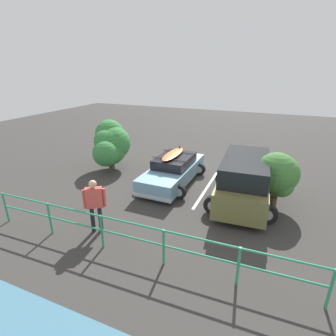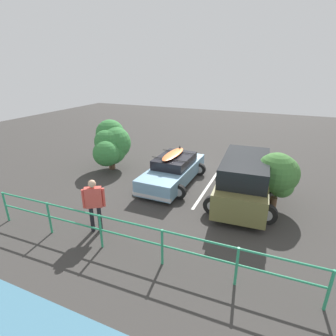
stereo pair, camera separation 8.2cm
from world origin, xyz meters
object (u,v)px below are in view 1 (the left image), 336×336
bush_near_left (110,144)px  bush_near_right (276,175)px  sedan_car (173,170)px  suv_car (244,180)px  person_bystander (95,201)px

bush_near_left → bush_near_right: size_ratio=1.16×
sedan_car → bush_near_right: 4.49m
suv_car → sedan_car: bearing=-12.2°
bush_near_right → sedan_car: bearing=-8.3°
suv_car → person_bystander: suv_car is taller
person_bystander → bush_near_left: (2.86, -5.07, 0.26)m
suv_car → bush_near_right: bush_near_right is taller
suv_car → bush_near_left: bush_near_left is taller
bush_near_right → suv_car: bearing=3.6°
person_bystander → bush_near_left: size_ratio=0.72×
person_bystander → bush_near_right: bearing=-142.6°
sedan_car → suv_car: bearing=167.8°
bush_near_right → bush_near_left: bearing=-7.5°
suv_car → bush_near_left: (6.98, -1.13, 0.41)m
bush_near_left → sedan_car: bearing=173.4°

